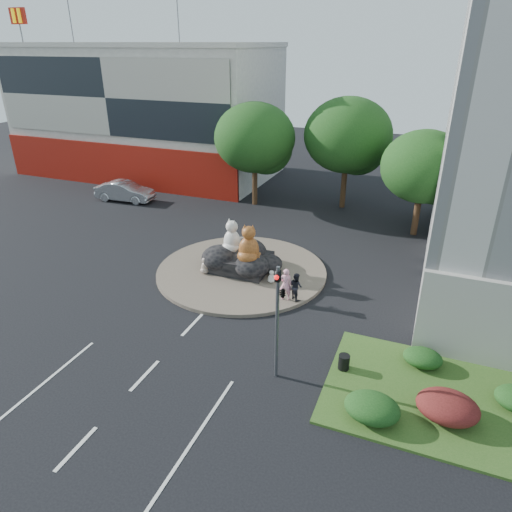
% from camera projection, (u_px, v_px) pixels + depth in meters
% --- Properties ---
extents(ground, '(120.00, 120.00, 0.00)m').
position_uv_depth(ground, '(145.00, 376.00, 18.71)').
color(ground, black).
rests_on(ground, ground).
extents(roundabout_island, '(10.00, 10.00, 0.20)m').
position_uv_depth(roundabout_island, '(242.00, 271.00, 27.07)').
color(roundabout_island, brown).
rests_on(roundabout_island, ground).
extents(rock_plinth, '(3.20, 2.60, 0.90)m').
position_uv_depth(rock_plinth, '(242.00, 262.00, 26.83)').
color(rock_plinth, black).
rests_on(rock_plinth, roundabout_island).
extents(shophouse_block, '(25.20, 12.30, 17.40)m').
position_uv_depth(shophouse_block, '(147.00, 111.00, 45.58)').
color(shophouse_block, silver).
rests_on(shophouse_block, ground).
extents(grass_verge, '(10.00, 6.00, 0.12)m').
position_uv_depth(grass_verge, '(460.00, 404.00, 17.17)').
color(grass_verge, '#294E1A').
rests_on(grass_verge, ground).
extents(tree_left, '(6.46, 6.46, 8.27)m').
position_uv_depth(tree_left, '(256.00, 141.00, 36.33)').
color(tree_left, '#382314').
rests_on(tree_left, ground).
extents(tree_mid, '(6.84, 6.84, 8.76)m').
position_uv_depth(tree_mid, '(349.00, 139.00, 35.52)').
color(tree_mid, '#382314').
rests_on(tree_mid, ground).
extents(tree_right, '(5.70, 5.70, 7.30)m').
position_uv_depth(tree_right, '(425.00, 170.00, 30.54)').
color(tree_right, '#382314').
rests_on(tree_right, ground).
extents(hedge_near_green, '(2.00, 1.60, 0.90)m').
position_uv_depth(hedge_near_green, '(372.00, 408.00, 16.28)').
color(hedge_near_green, '#153C13').
rests_on(hedge_near_green, grass_verge).
extents(hedge_red, '(2.20, 1.76, 0.99)m').
position_uv_depth(hedge_red, '(448.00, 407.00, 16.26)').
color(hedge_red, '#461512').
rests_on(hedge_red, grass_verge).
extents(hedge_back_green, '(1.60, 1.28, 0.72)m').
position_uv_depth(hedge_back_green, '(423.00, 358.00, 19.01)').
color(hedge_back_green, '#153C13').
rests_on(hedge_back_green, grass_verge).
extents(traffic_light, '(0.44, 1.24, 5.00)m').
position_uv_depth(traffic_light, '(280.00, 300.00, 17.13)').
color(traffic_light, '#595B60').
rests_on(traffic_light, ground).
extents(street_lamp, '(2.34, 0.22, 8.06)m').
position_uv_depth(street_lamp, '(500.00, 248.00, 19.18)').
color(street_lamp, '#595B60').
rests_on(street_lamp, ground).
extents(cat_white, '(1.56, 1.46, 2.08)m').
position_uv_depth(cat_white, '(232.00, 236.00, 26.65)').
color(cat_white, silver).
rests_on(cat_white, rock_plinth).
extents(cat_tabby, '(1.61, 1.49, 2.24)m').
position_uv_depth(cat_tabby, '(249.00, 243.00, 25.48)').
color(cat_tabby, '#BD5727').
rests_on(cat_tabby, rock_plinth).
extents(kitten_calico, '(0.77, 0.73, 1.01)m').
position_uv_depth(kitten_calico, '(205.00, 265.00, 26.44)').
color(kitten_calico, beige).
rests_on(kitten_calico, roundabout_island).
extents(kitten_white, '(0.58, 0.55, 0.75)m').
position_uv_depth(kitten_white, '(272.00, 276.00, 25.42)').
color(kitten_white, beige).
rests_on(kitten_white, roundabout_island).
extents(pedestrian_pink, '(0.74, 0.60, 1.78)m').
position_uv_depth(pedestrian_pink, '(286.00, 284.00, 23.51)').
color(pedestrian_pink, pink).
rests_on(pedestrian_pink, roundabout_island).
extents(pedestrian_dark, '(0.92, 0.89, 1.50)m').
position_uv_depth(pedestrian_dark, '(296.00, 286.00, 23.59)').
color(pedestrian_dark, black).
rests_on(pedestrian_dark, roundabout_island).
extents(parked_car, '(5.18, 2.21, 1.66)m').
position_uv_depth(parked_car, '(125.00, 191.00, 38.99)').
color(parked_car, '#ACAFB4').
rests_on(parked_car, ground).
extents(litter_bin, '(0.62, 0.62, 0.65)m').
position_uv_depth(litter_bin, '(344.00, 362.00, 18.81)').
color(litter_bin, black).
rests_on(litter_bin, grass_verge).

